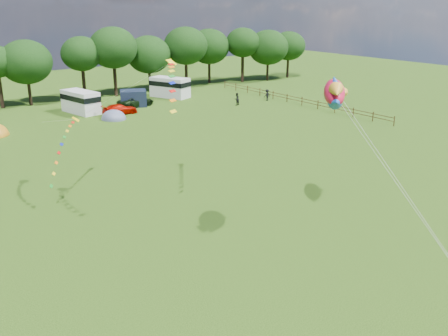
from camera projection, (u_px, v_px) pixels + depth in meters
ground_plane at (314, 279)px, 26.28m from camera, size 180.00×180.00×0.00m
tree_line at (53, 58)px, 69.11m from camera, size 102.98×10.98×10.27m
fence at (294, 99)px, 70.36m from camera, size 0.12×33.12×1.20m
car_c at (120, 109)px, 63.79m from camera, size 4.44×1.98×1.32m
car_d at (136, 101)px, 68.58m from camera, size 5.60×3.26×1.44m
campervan_c at (81, 101)px, 64.47m from camera, size 3.50×6.16×2.84m
campervan_d at (170, 87)px, 74.87m from camera, size 4.63×6.53×2.95m
tent_greyblue at (114, 119)px, 61.46m from camera, size 3.07×3.36×2.28m
awning_navy at (133, 98)px, 68.72m from camera, size 4.36×4.03×2.18m
fish_kite at (335, 93)px, 30.64m from camera, size 3.46×3.52×2.09m
streamer_kite_b at (66, 140)px, 37.12m from camera, size 4.21×4.71×3.80m
streamer_kite_c at (172, 77)px, 34.24m from camera, size 3.24×4.92×2.82m
walker_a at (237, 99)px, 69.26m from camera, size 0.94×0.70×1.73m
walker_b at (267, 95)px, 72.44m from camera, size 1.10×0.57×1.66m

